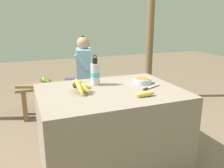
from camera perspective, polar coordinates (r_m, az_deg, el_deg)
name	(u,v)px	position (r m, az deg, el deg)	size (l,w,h in m)	color
ground_plane	(111,161)	(2.42, -0.36, -18.05)	(12.00, 12.00, 0.00)	#75604C
market_counter	(110,127)	(2.24, -0.38, -10.35)	(1.26, 0.92, 0.72)	gray
banana_bunch_ripe	(79,85)	(2.04, -7.86, -0.25)	(0.17, 0.29, 0.14)	#4C381E
serving_bowl	(142,80)	(2.33, 7.34, 0.86)	(0.18, 0.18, 0.05)	silver
water_bottle	(95,73)	(2.25, -4.07, 2.55)	(0.09, 0.09, 0.29)	silver
loose_banana_front	(145,94)	(1.95, 8.02, -2.40)	(0.18, 0.05, 0.04)	#E0C64C
knife	(149,88)	(2.17, 8.90, -0.85)	(0.22, 0.12, 0.02)	#BCBCC1
wooden_bench	(75,87)	(3.49, -8.84, -0.63)	(1.63, 0.32, 0.44)	brown
seated_vendor	(81,69)	(3.43, -7.56, 3.69)	(0.45, 0.43, 1.10)	#564C60
banana_bunch_green	(45,80)	(3.40, -15.78, 0.84)	(0.17, 0.26, 0.13)	#4C381E
support_post_far	(151,18)	(4.00, 9.30, 15.31)	(0.12, 0.12, 2.66)	brown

